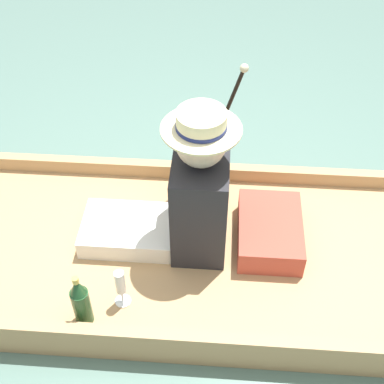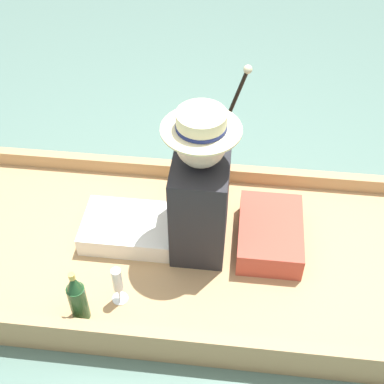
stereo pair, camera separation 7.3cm
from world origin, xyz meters
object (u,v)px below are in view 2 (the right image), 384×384
(seated_person, at_px, (185,197))
(teddy_bear, at_px, (198,167))
(wine_glass, at_px, (117,282))
(walking_cane, at_px, (226,121))
(champagne_bottle, at_px, (77,297))

(seated_person, bearing_deg, teddy_bear, -16.05)
(teddy_bear, height_order, wine_glass, teddy_bear)
(walking_cane, bearing_deg, seated_person, 159.19)
(champagne_bottle, bearing_deg, seated_person, -39.92)
(seated_person, distance_m, wine_glass, 0.51)
(wine_glass, relative_size, walking_cane, 0.27)
(wine_glass, relative_size, champagne_bottle, 0.70)
(wine_glass, xyz_separation_m, champagne_bottle, (-0.11, 0.16, 0.01))
(teddy_bear, height_order, walking_cane, walking_cane)
(seated_person, height_order, wine_glass, seated_person)
(seated_person, relative_size, teddy_bear, 1.89)
(teddy_bear, xyz_separation_m, walking_cane, (0.07, -0.14, 0.27))
(teddy_bear, relative_size, wine_glass, 1.97)
(teddy_bear, xyz_separation_m, champagne_bottle, (-0.86, 0.45, -0.06))
(seated_person, xyz_separation_m, wine_glass, (-0.40, 0.27, -0.18))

